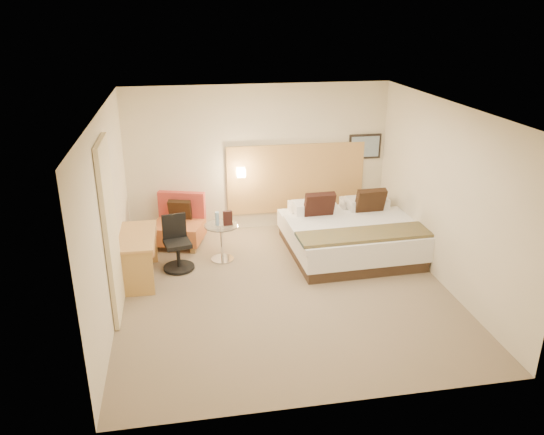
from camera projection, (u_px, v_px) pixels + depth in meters
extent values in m
cube|color=#7A6852|center=(285.00, 290.00, 7.92)|extent=(4.80, 5.00, 0.02)
cube|color=silver|center=(286.00, 107.00, 6.93)|extent=(4.80, 5.00, 0.02)
cube|color=beige|center=(259.00, 159.00, 9.72)|extent=(4.80, 0.02, 2.70)
cube|color=beige|center=(336.00, 293.00, 5.12)|extent=(4.80, 0.02, 2.70)
cube|color=beige|center=(108.00, 216.00, 7.04)|extent=(0.02, 5.00, 2.70)
cube|color=beige|center=(446.00, 195.00, 7.81)|extent=(0.02, 5.00, 2.70)
cube|color=tan|center=(296.00, 178.00, 9.95)|extent=(2.60, 0.04, 1.30)
cube|color=black|center=(365.00, 146.00, 9.97)|extent=(0.62, 0.03, 0.47)
cube|color=gray|center=(365.00, 147.00, 9.95)|extent=(0.54, 0.01, 0.39)
cylinder|color=white|center=(241.00, 171.00, 9.66)|extent=(0.02, 0.12, 0.02)
cube|color=#F3E2BD|center=(241.00, 172.00, 9.60)|extent=(0.15, 0.15, 0.15)
cube|color=beige|center=(111.00, 232.00, 6.86)|extent=(0.06, 0.90, 2.42)
cylinder|color=#9CC9F1|center=(217.00, 219.00, 8.61)|extent=(0.08, 0.08, 0.22)
cube|color=black|center=(228.00, 218.00, 8.59)|extent=(0.15, 0.07, 0.25)
cube|color=#39281C|center=(348.00, 247.00, 9.12)|extent=(2.07, 2.07, 0.18)
cube|color=white|center=(349.00, 234.00, 9.03)|extent=(2.13, 2.13, 0.31)
cube|color=white|center=(356.00, 229.00, 8.69)|extent=(2.17, 1.56, 0.10)
cube|color=white|center=(310.00, 207.00, 9.54)|extent=(0.73, 0.42, 0.18)
cube|color=silver|center=(361.00, 203.00, 9.73)|extent=(0.73, 0.42, 0.18)
cube|color=white|center=(314.00, 207.00, 9.25)|extent=(0.73, 0.42, 0.18)
cube|color=silver|center=(367.00, 203.00, 9.45)|extent=(0.73, 0.42, 0.18)
cube|color=black|center=(319.00, 206.00, 9.04)|extent=(0.52, 0.30, 0.53)
cube|color=black|center=(370.00, 202.00, 9.23)|extent=(0.52, 0.30, 0.53)
cube|color=#AB7823|center=(366.00, 234.00, 8.29)|extent=(2.18, 0.65, 0.05)
cube|color=#A07C4B|center=(155.00, 248.00, 9.17)|extent=(0.10, 0.10, 0.11)
cube|color=#9D7C4A|center=(193.00, 250.00, 9.10)|extent=(0.10, 0.10, 0.11)
cube|color=#987947|center=(166.00, 235.00, 9.72)|extent=(0.10, 0.10, 0.11)
cube|color=#AB6950|center=(202.00, 236.00, 9.64)|extent=(0.10, 0.10, 0.11)
cube|color=#B66031|center=(178.00, 231.00, 9.33)|extent=(1.02, 0.95, 0.32)
cube|color=#B23830|center=(182.00, 205.00, 9.47)|extent=(0.84, 0.36, 0.47)
cube|color=black|center=(180.00, 211.00, 9.39)|extent=(0.44, 0.31, 0.41)
cylinder|color=#BBBEC2|center=(223.00, 259.00, 8.87)|extent=(0.43, 0.43, 0.02)
cylinder|color=white|center=(222.00, 242.00, 8.76)|extent=(0.05, 0.05, 0.58)
cylinder|color=silver|center=(221.00, 225.00, 8.65)|extent=(0.63, 0.63, 0.01)
cube|color=tan|center=(137.00, 236.00, 7.99)|extent=(0.55, 1.18, 0.04)
cube|color=tan|center=(136.00, 275.00, 7.62)|extent=(0.49, 0.05, 0.69)
cube|color=tan|center=(141.00, 244.00, 8.63)|extent=(0.49, 0.05, 0.69)
cube|color=tan|center=(141.00, 241.00, 8.03)|extent=(0.45, 1.10, 0.10)
cylinder|color=black|center=(179.00, 267.00, 8.54)|extent=(0.58, 0.58, 0.04)
cylinder|color=black|center=(178.00, 256.00, 8.46)|extent=(0.07, 0.07, 0.38)
cube|color=black|center=(177.00, 244.00, 8.39)|extent=(0.47, 0.47, 0.07)
cube|color=black|center=(174.00, 226.00, 8.46)|extent=(0.38, 0.12, 0.40)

